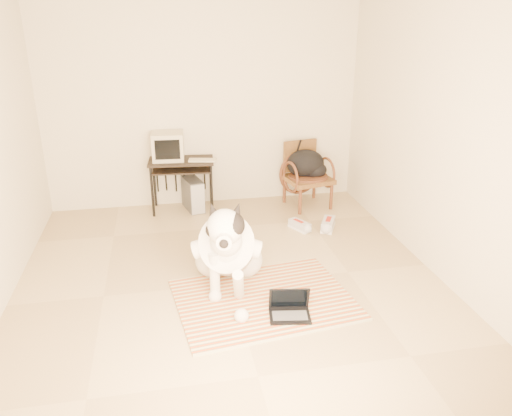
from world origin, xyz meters
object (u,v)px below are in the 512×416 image
object	(u,v)px
dog	(228,249)
backpack	(307,165)
crt_monitor	(168,146)
rattan_chair	(306,175)
computer_desk	(181,167)
laptop	(289,309)
pc_tower	(193,194)

from	to	relation	value
dog	backpack	xyz separation A→B (m)	(1.31, 1.92, 0.16)
crt_monitor	rattan_chair	size ratio (longest dim) A/B	0.49
computer_desk	rattan_chair	bearing A→B (deg)	-3.92
backpack	rattan_chair	bearing A→B (deg)	-140.50
laptop	rattan_chair	world-z (taller)	rattan_chair
computer_desk	backpack	distance (m)	1.62
rattan_chair	laptop	bearing A→B (deg)	-109.14
laptop	backpack	distance (m)	2.71
crt_monitor	backpack	size ratio (longest dim) A/B	0.79
rattan_chair	backpack	bearing A→B (deg)	39.50
dog	crt_monitor	xyz separation A→B (m)	(-0.45, 2.09, 0.46)
computer_desk	rattan_chair	xyz separation A→B (m)	(1.61, -0.11, -0.16)
dog	laptop	size ratio (longest dim) A/B	3.65
dog	laptop	distance (m)	0.80
crt_monitor	laptop	bearing A→B (deg)	-71.76
dog	rattan_chair	size ratio (longest dim) A/B	1.65
dog	crt_monitor	bearing A→B (deg)	102.16
pc_tower	backpack	distance (m)	1.53
pc_tower	backpack	bearing A→B (deg)	-4.14
computer_desk	backpack	bearing A→B (deg)	-3.65
laptop	backpack	world-z (taller)	backpack
dog	laptop	world-z (taller)	dog
rattan_chair	backpack	size ratio (longest dim) A/B	1.62
laptop	backpack	xyz separation A→B (m)	(0.88, 2.51, 0.47)
pc_tower	backpack	xyz separation A→B (m)	(1.49, -0.11, 0.35)
crt_monitor	pc_tower	distance (m)	0.70
rattan_chair	backpack	world-z (taller)	rattan_chair
crt_monitor	pc_tower	bearing A→B (deg)	-13.56
crt_monitor	backpack	xyz separation A→B (m)	(1.76, -0.17, -0.29)
backpack	dog	bearing A→B (deg)	-124.45
laptop	pc_tower	size ratio (longest dim) A/B	0.81
laptop	pc_tower	distance (m)	2.69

